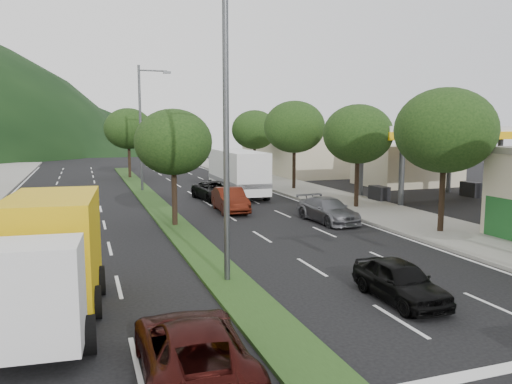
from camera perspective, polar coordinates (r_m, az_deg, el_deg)
name	(u,v)px	position (r m, az deg, el deg)	size (l,w,h in m)	color
sidewalk_right	(327,197)	(37.18, 8.12, -0.54)	(5.00, 90.00, 0.15)	gray
median	(150,199)	(36.34, -11.97, -0.84)	(1.60, 56.00, 0.12)	#223D16
gas_canopy	(429,135)	(37.83, 19.21, 6.21)	(12.20, 8.20, 5.25)	silver
bldg_right_far	(306,150)	(57.03, 5.68, 4.83)	(10.00, 16.00, 5.20)	beige
tree_r_b	(445,131)	(25.65, 20.80, 6.58)	(4.80, 4.80, 6.94)	black
tree_r_c	(358,134)	(32.21, 11.58, 6.49)	(4.40, 4.40, 6.48)	black
tree_r_d	(294,127)	(41.13, 4.41, 7.42)	(5.00, 5.00, 7.17)	black
tree_r_e	(255,130)	(50.45, -0.17, 7.12)	(4.60, 4.60, 6.71)	black
tree_med_near	(173,142)	(26.09, -9.43, 5.64)	(4.00, 4.00, 6.02)	black
tree_med_far	(128,129)	(51.89, -14.39, 7.03)	(4.80, 4.80, 6.94)	black
streetlight_near	(232,116)	(16.37, -2.75, 8.72)	(2.60, 0.25, 10.00)	#47494C
streetlight_mid	(143,122)	(40.97, -12.79, 7.81)	(2.60, 0.25, 10.00)	#47494C
suv_maroon	(193,349)	(10.91, -7.25, -17.36)	(2.18, 4.73, 1.31)	black
car_queue_a	(400,281)	(15.84, 16.14, -9.70)	(1.48, 3.68, 1.25)	black
car_queue_b	(328,210)	(27.69, 8.23, -2.06)	(1.88, 4.62, 1.34)	#56575C
car_queue_c	(230,200)	(30.75, -2.97, -0.90)	(1.57, 4.49, 1.48)	#4B170C
car_queue_d	(216,191)	(35.64, -4.64, 0.13)	(2.23, 4.84, 1.35)	black
box_truck	(50,263)	(14.75, -22.52, -7.50)	(3.08, 6.87, 3.30)	silver
motorhome	(237,172)	(37.86, -2.17, 2.33)	(3.04, 8.98, 3.42)	white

